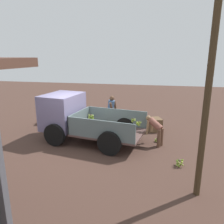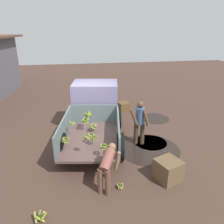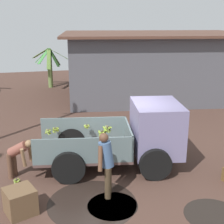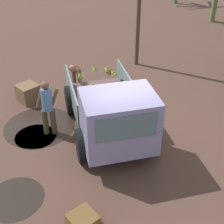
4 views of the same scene
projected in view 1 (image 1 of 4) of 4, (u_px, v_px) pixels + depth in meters
ground at (79, 143)px, 8.92m from camera, size 36.00×36.00×0.00m
mud_patch_0 at (79, 119)px, 12.33m from camera, size 1.34×1.34×0.01m
mud_patch_1 at (112, 126)px, 11.04m from camera, size 1.20×1.20×0.01m
mud_patch_2 at (120, 128)px, 10.75m from camera, size 2.15×2.15×0.01m
cargo_truck at (72, 116)px, 9.23m from camera, size 4.38×2.62×1.91m
utility_pole at (209, 81)px, 4.94m from camera, size 1.20×0.16×5.72m
person_foreground_visitor at (111, 111)px, 10.35m from camera, size 0.50×0.71×1.66m
person_worker_loading at (156, 128)px, 8.61m from camera, size 0.75×0.69×1.16m
banana_bunch_on_ground_0 at (179, 162)px, 7.07m from camera, size 0.27×0.28×0.25m
banana_bunch_on_ground_1 at (157, 140)px, 9.07m from camera, size 0.20×0.20×0.16m
wooden_crate_0 at (154, 124)px, 10.34m from camera, size 0.81×0.81×0.60m
wooden_crate_1 at (46, 120)px, 11.43m from camera, size 0.65×0.65×0.39m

